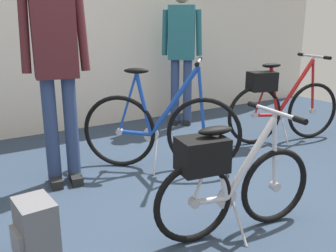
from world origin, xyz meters
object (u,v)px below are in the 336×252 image
Objects in this scene: visitor_near_wall at (55,55)px; visitor_browsing at (182,46)px; display_bike_left at (280,103)px; display_bike_right at (161,129)px; handbag_on_floor at (36,230)px; folding_bike_foreground at (227,178)px.

visitor_browsing is at bearing 28.50° from visitor_near_wall.
visitor_near_wall is at bearing -151.50° from visitor_browsing.
visitor_browsing is (-0.52, 1.17, 0.57)m from display_bike_left.
display_bike_left is at bearing -66.07° from visitor_browsing.
visitor_browsing is at bearing 49.51° from display_bike_right.
display_bike_right is 1.09m from visitor_near_wall.
visitor_near_wall is 1.37m from handbag_on_floor.
display_bike_left is 3.90× the size of handbag_on_floor.
folding_bike_foreground is at bearing -19.50° from handbag_on_floor.
visitor_near_wall is (-2.35, 0.17, 0.61)m from display_bike_left.
display_bike_right is at bearing 79.01° from folding_bike_foreground.
visitor_near_wall is at bearing 175.85° from display_bike_left.
handbag_on_floor is (-1.28, -0.78, -0.20)m from display_bike_right.
folding_bike_foreground is 0.63× the size of visitor_browsing.
display_bike_right reaches higher than display_bike_left.
folding_bike_foreground is 0.61× the size of visitor_near_wall.
visitor_browsing reaches higher than folding_bike_foreground.
visitor_browsing is at bearing 62.27° from folding_bike_foreground.
visitor_browsing is (1.00, 1.17, 0.63)m from display_bike_right.
visitor_near_wall reaches higher than folding_bike_foreground.
display_bike_left is 0.75× the size of visitor_near_wall.
visitor_near_wall is 5.22× the size of handbag_on_floor.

